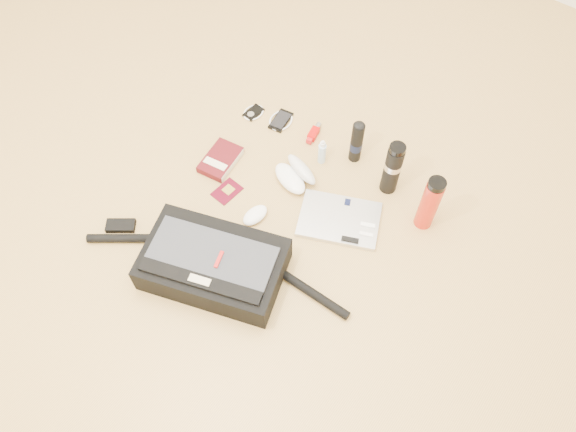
{
  "coord_description": "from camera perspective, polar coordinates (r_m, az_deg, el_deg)",
  "views": [
    {
      "loc": [
        0.73,
        -0.86,
        1.89
      ],
      "look_at": [
        0.04,
        0.06,
        0.06
      ],
      "focal_mm": 35.0,
      "sensor_mm": 36.0,
      "label": 1
    }
  ],
  "objects": [
    {
      "name": "thermos_red",
      "position": [
        2.17,
        14.19,
        1.25
      ],
      "size": [
        0.07,
        0.07,
        0.27
      ],
      "rotation": [
        0.0,
        0.0,
        -0.05
      ],
      "color": "red",
      "rests_on": "ground"
    },
    {
      "name": "mouse",
      "position": [
        2.22,
        -3.36,
        0.09
      ],
      "size": [
        0.08,
        0.12,
        0.04
      ],
      "rotation": [
        0.0,
        0.0,
        -0.13
      ],
      "color": "white",
      "rests_on": "ground"
    },
    {
      "name": "sunglasses_case",
      "position": [
        2.3,
        0.78,
        4.29
      ],
      "size": [
        0.22,
        0.2,
        0.1
      ],
      "rotation": [
        0.0,
        0.0,
        -0.34
      ],
      "color": "white",
      "rests_on": "ground"
    },
    {
      "name": "inhaler",
      "position": [
        2.47,
        2.64,
        8.42
      ],
      "size": [
        0.05,
        0.12,
        0.03
      ],
      "rotation": [
        0.0,
        0.0,
        0.2
      ],
      "color": "#B80604",
      "rests_on": "ground"
    },
    {
      "name": "passport",
      "position": [
        2.31,
        -6.21,
        2.51
      ],
      "size": [
        0.09,
        0.12,
        0.01
      ],
      "rotation": [
        0.0,
        0.0,
        -0.09
      ],
      "color": "#450312",
      "rests_on": "ground"
    },
    {
      "name": "spray_bottle",
      "position": [
        2.35,
        3.48,
        6.45
      ],
      "size": [
        0.04,
        0.04,
        0.13
      ],
      "rotation": [
        0.0,
        0.0,
        0.25
      ],
      "color": "#AED0EA",
      "rests_on": "ground"
    },
    {
      "name": "thermos_black",
      "position": [
        2.24,
        10.57,
        4.81
      ],
      "size": [
        0.07,
        0.07,
        0.26
      ],
      "rotation": [
        0.0,
        0.0,
        0.07
      ],
      "color": "black",
      "rests_on": "ground"
    },
    {
      "name": "book",
      "position": [
        2.39,
        -6.84,
        5.67
      ],
      "size": [
        0.15,
        0.2,
        0.03
      ],
      "rotation": [
        0.0,
        0.0,
        0.15
      ],
      "color": "#460B0F",
      "rests_on": "ground"
    },
    {
      "name": "aerosol_can",
      "position": [
        2.33,
        6.99,
        7.52
      ],
      "size": [
        0.06,
        0.06,
        0.22
      ],
      "rotation": [
        0.0,
        0.0,
        -0.15
      ],
      "color": "black",
      "rests_on": "ground"
    },
    {
      "name": "ground",
      "position": [
        2.2,
        -1.79,
        -1.23
      ],
      "size": [
        4.0,
        4.0,
        0.0
      ],
      "primitive_type": "plane",
      "color": "tan",
      "rests_on": "ground"
    },
    {
      "name": "messenger_bag",
      "position": [
        2.07,
        -7.65,
        -4.85
      ],
      "size": [
        0.99,
        0.46,
        0.14
      ],
      "rotation": [
        0.0,
        0.0,
        0.33
      ],
      "color": "black",
      "rests_on": "ground"
    },
    {
      "name": "ipod",
      "position": [
        2.57,
        -3.53,
        10.45
      ],
      "size": [
        0.08,
        0.1,
        0.01
      ],
      "rotation": [
        0.0,
        0.0,
        -0.06
      ],
      "color": "black",
      "rests_on": "ground"
    },
    {
      "name": "phone",
      "position": [
        2.53,
        -0.73,
        9.68
      ],
      "size": [
        0.11,
        0.13,
        0.01
      ],
      "rotation": [
        0.0,
        0.0,
        0.16
      ],
      "color": "black",
      "rests_on": "ground"
    },
    {
      "name": "laptop",
      "position": [
        2.22,
        5.26,
        -0.37
      ],
      "size": [
        0.37,
        0.33,
        0.03
      ],
      "rotation": [
        0.0,
        0.0,
        0.42
      ],
      "color": "silver",
      "rests_on": "ground"
    }
  ]
}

